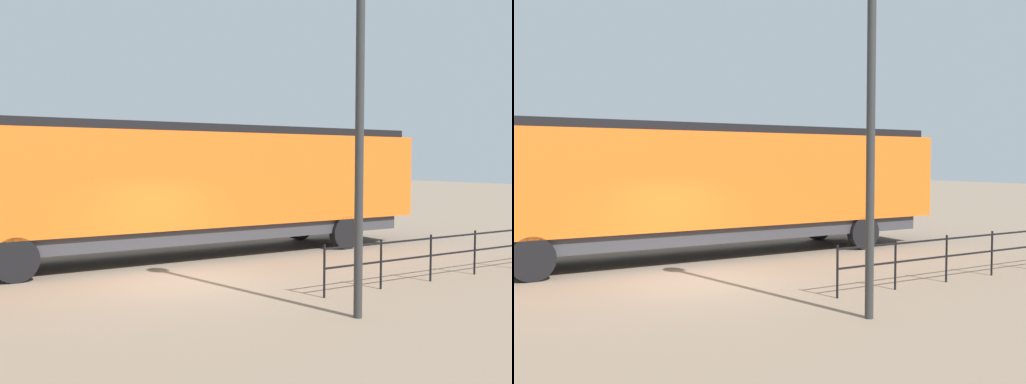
# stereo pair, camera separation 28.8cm
# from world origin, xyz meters

# --- Properties ---
(ground_plane) EXTENTS (120.00, 120.00, 0.00)m
(ground_plane) POSITION_xyz_m (0.00, 0.00, 0.00)
(ground_plane) COLOR #84705B
(locomotive) EXTENTS (2.92, 15.84, 3.96)m
(locomotive) POSITION_xyz_m (-3.35, 2.13, 2.23)
(locomotive) COLOR orange
(locomotive) RESTS_ON ground_plane
(lamp_post) EXTENTS (0.53, 0.53, 6.82)m
(lamp_post) POSITION_xyz_m (4.51, 1.48, 4.78)
(lamp_post) COLOR #2D2D2D
(lamp_post) RESTS_ON ground_plane
(platform_fence) EXTENTS (0.05, 11.34, 1.13)m
(platform_fence) POSITION_xyz_m (2.97, 7.54, 0.73)
(platform_fence) COLOR black
(platform_fence) RESTS_ON ground_plane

